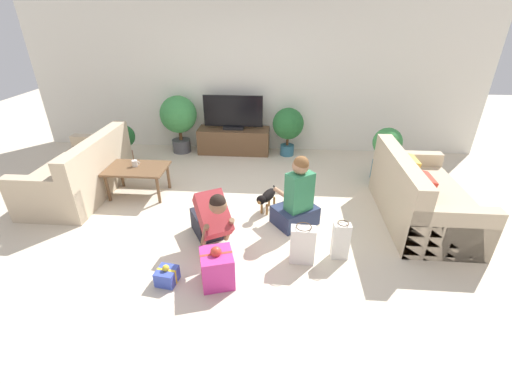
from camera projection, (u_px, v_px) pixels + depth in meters
ground_plane at (236, 216)px, 4.61m from camera, size 16.00×16.00×0.00m
wall_back at (253, 81)px, 6.31m from camera, size 8.40×0.06×2.60m
sofa_left at (81, 175)px, 5.07m from camera, size 0.94×1.76×0.87m
sofa_right at (419, 198)px, 4.42m from camera, size 0.94×1.76×0.87m
coffee_table at (137, 171)px, 4.99m from camera, size 0.86×0.59×0.44m
tv_console at (234, 141)px, 6.57m from camera, size 1.34×0.46×0.47m
tv at (233, 114)px, 6.33m from camera, size 1.10×0.20×0.63m
potted_plant_corner_right at (386, 150)px, 5.43m from camera, size 0.45×0.45×0.85m
potted_plant_back_left at (179, 117)px, 6.38m from camera, size 0.68×0.68×1.08m
potted_plant_back_right at (288, 125)px, 6.29m from camera, size 0.57×0.57×0.90m
potted_plant_corner_left at (124, 139)px, 6.08m from camera, size 0.40×0.40×0.67m
person_kneeling at (211, 218)px, 3.95m from camera, size 0.65×0.82×0.78m
person_sitting at (297, 200)px, 4.29m from camera, size 0.66×0.63×0.96m
dog at (267, 197)px, 4.62m from camera, size 0.28×0.49×0.33m
gift_box_a at (217, 268)px, 3.43m from camera, size 0.40×0.41×0.44m
gift_box_b at (167, 276)px, 3.47m from camera, size 0.22×0.23×0.22m
gift_bag_a at (302, 245)px, 3.70m from camera, size 0.27×0.18×0.46m
gift_bag_b at (341, 241)px, 3.75m from camera, size 0.19×0.13×0.46m
mug at (135, 163)px, 4.99m from camera, size 0.12×0.08×0.09m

